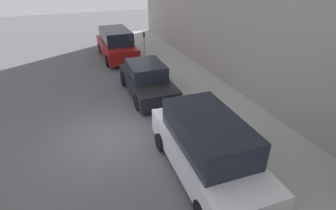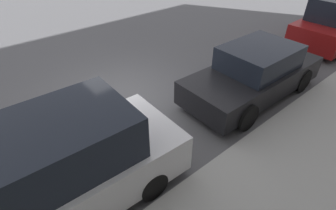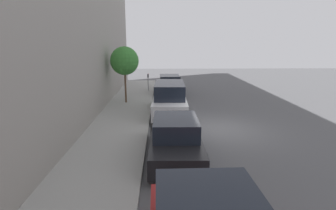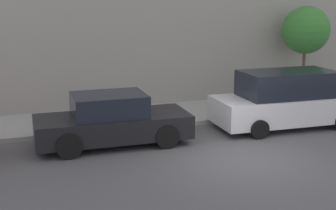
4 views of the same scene
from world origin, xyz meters
TOP-DOWN VIEW (x-y plane):
  - ground_plane at (0.00, 0.00)m, footprint 60.00×60.00m
  - sidewalk at (4.98, 0.00)m, footprint 2.96×32.00m
  - parked_minivan_second at (2.38, -2.82)m, footprint 2.04×4.95m
  - parked_sedan_third at (2.36, 3.12)m, footprint 1.92×4.53m
  - street_tree at (5.29, -5.44)m, footprint 1.89×1.89m

SIDE VIEW (x-z plane):
  - ground_plane at x=0.00m, z-range 0.00..0.00m
  - sidewalk at x=4.98m, z-range 0.00..0.15m
  - parked_sedan_third at x=2.36m, z-range -0.05..1.49m
  - parked_minivan_second at x=2.38m, z-range -0.03..1.87m
  - street_tree at x=5.29m, z-range 1.08..4.86m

